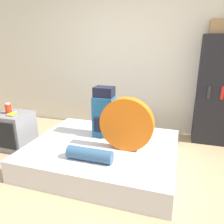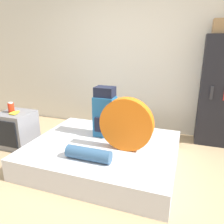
# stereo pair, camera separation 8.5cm
# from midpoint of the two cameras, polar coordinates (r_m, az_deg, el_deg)

# --- Properties ---
(ground_plane) EXTENTS (16.00, 16.00, 0.00)m
(ground_plane) POSITION_cam_midpoint_polar(r_m,az_deg,el_deg) (2.56, -5.04, -19.60)
(ground_plane) COLOR tan
(wall_back) EXTENTS (8.00, 0.05, 2.60)m
(wall_back) POSITION_cam_midpoint_polar(r_m,az_deg,el_deg) (3.96, 6.81, 13.85)
(wall_back) COLOR silver
(wall_back) RESTS_ON ground_plane
(bed) EXTENTS (1.88, 1.56, 0.28)m
(bed) POSITION_cam_midpoint_polar(r_m,az_deg,el_deg) (2.97, -1.49, -10.69)
(bed) COLOR silver
(bed) RESTS_ON ground_plane
(backpack) EXTENTS (0.29, 0.25, 0.70)m
(backpack) POSITION_cam_midpoint_polar(r_m,az_deg,el_deg) (3.04, -1.10, -0.20)
(backpack) COLOR #23669E
(backpack) RESTS_ON bed
(tent_bag) EXTENTS (0.66, 0.13, 0.66)m
(tent_bag) POSITION_cam_midpoint_polar(r_m,az_deg,el_deg) (2.64, 4.72, -3.23)
(tent_bag) COLOR orange
(tent_bag) RESTS_ON bed
(sleeping_roll) EXTENTS (0.53, 0.15, 0.15)m
(sleeping_roll) POSITION_cam_midpoint_polar(r_m,az_deg,el_deg) (2.51, -5.18, -10.89)
(sleeping_roll) COLOR #33567A
(sleeping_roll) RESTS_ON bed
(television) EXTENTS (0.48, 0.47, 0.55)m
(television) POSITION_cam_midpoint_polar(r_m,az_deg,el_deg) (3.67, -22.89, -4.21)
(television) COLOR gray
(television) RESTS_ON ground_plane
(canister) EXTENTS (0.09, 0.09, 0.16)m
(canister) POSITION_cam_midpoint_polar(r_m,az_deg,el_deg) (3.58, -24.25, 1.03)
(canister) COLOR red
(canister) RESTS_ON television
(banana_bunch) EXTENTS (0.13, 0.18, 0.03)m
(banana_bunch) POSITION_cam_midpoint_polar(r_m,az_deg,el_deg) (3.52, -23.28, -0.15)
(banana_bunch) COLOR yellow
(banana_bunch) RESTS_ON television
(bookshelf) EXTENTS (0.68, 0.36, 1.67)m
(bookshelf) POSITION_cam_midpoint_polar(r_m,az_deg,el_deg) (3.73, 27.72, 4.55)
(bookshelf) COLOR black
(bookshelf) RESTS_ON ground_plane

